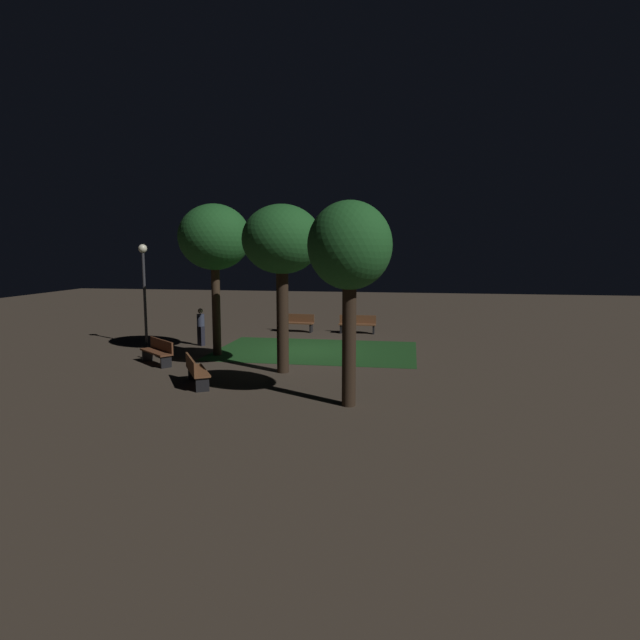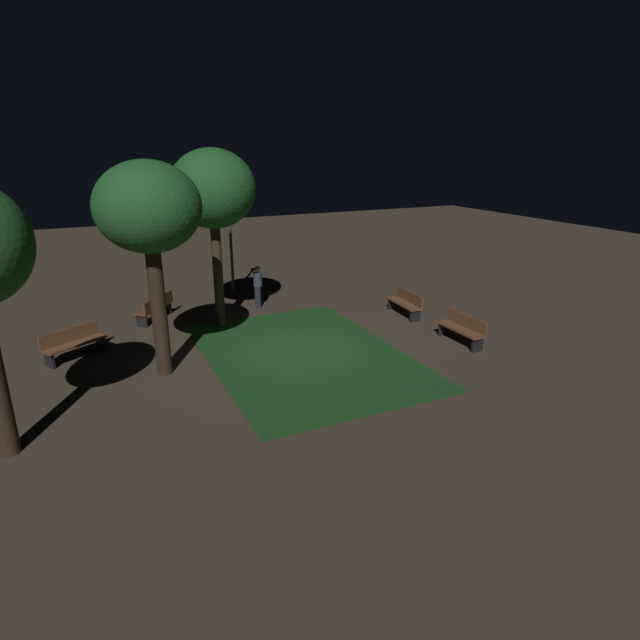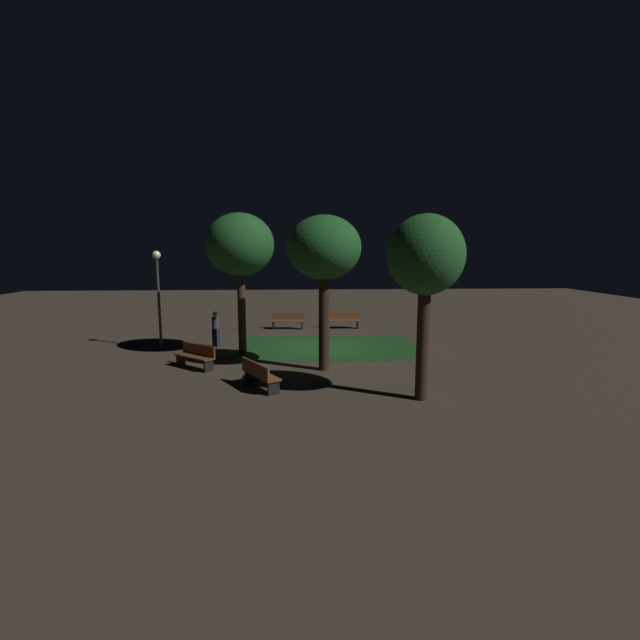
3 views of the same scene
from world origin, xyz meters
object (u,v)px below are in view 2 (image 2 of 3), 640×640
lamp_post_near_wall (230,222)px  pedestrian (258,286)px  bench_front_right (462,328)px  tree_near_wall (149,211)px  bench_by_lamp (156,307)px  tree_tall_center (213,191)px  bench_corner (73,342)px  bench_back_row (406,302)px

lamp_post_near_wall → pedestrian: 3.18m
bench_front_right → tree_near_wall: size_ratio=0.32×
bench_by_lamp → tree_tall_center: tree_tall_center is taller
tree_tall_center → tree_near_wall: tree_tall_center is taller
bench_corner → tree_near_wall: tree_near_wall is taller
bench_by_lamp → tree_tall_center: (-1.51, -1.91, 4.03)m
bench_by_lamp → tree_near_wall: tree_near_wall is taller
bench_front_right → lamp_post_near_wall: (8.63, 4.81, 2.47)m
bench_front_right → tree_near_wall: tree_near_wall is taller
bench_corner → pedestrian: bearing=-69.3°
bench_corner → bench_by_lamp: bearing=-46.6°
bench_front_right → bench_corner: (3.83, 10.96, 0.00)m
bench_corner → pedestrian: pedestrian is taller
tree_tall_center → pedestrian: 4.33m
tree_tall_center → pedestrian: tree_tall_center is taller
lamp_post_near_wall → pedestrian: (-2.36, -0.29, -2.10)m
tree_near_wall → bench_back_row: bearing=-80.6°
bench_corner → tree_tall_center: tree_tall_center is taller
bench_corner → lamp_post_near_wall: bearing=-52.0°
bench_by_lamp → bench_corner: (-2.54, 2.69, 0.00)m
bench_corner → lamp_post_near_wall: 8.18m
bench_corner → pedestrian: (2.44, -6.45, 0.37)m
bench_by_lamp → lamp_post_near_wall: (2.26, -3.46, 2.47)m
bench_back_row → lamp_post_near_wall: lamp_post_near_wall is taller
pedestrian → tree_near_wall: bearing=137.3°
pedestrian → tree_tall_center: bearing=127.4°
tree_tall_center → tree_near_wall: bearing=143.0°
bench_corner → pedestrian: 6.90m
lamp_post_near_wall → bench_by_lamp: bearing=123.1°
bench_by_lamp → lamp_post_near_wall: lamp_post_near_wall is taller
lamp_post_near_wall → bench_corner: bearing=128.0°
bench_front_right → tree_near_wall: bearing=79.5°
bench_by_lamp → tree_near_wall: 6.13m
bench_corner → tree_near_wall: size_ratio=0.32×
bench_front_right → tree_tall_center: tree_tall_center is taller
lamp_post_near_wall → tree_tall_center: bearing=157.6°
bench_front_right → lamp_post_near_wall: bearing=29.1°
bench_back_row → bench_by_lamp: size_ratio=1.08×
bench_corner → lamp_post_near_wall: lamp_post_near_wall is taller
bench_front_right → tree_near_wall: 9.73m
bench_front_right → pedestrian: (6.27, 4.51, 0.37)m
tree_near_wall → lamp_post_near_wall: size_ratio=1.29×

